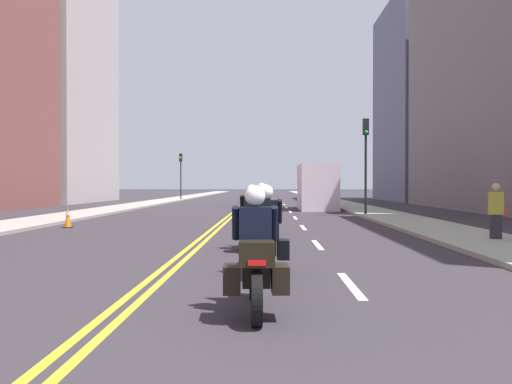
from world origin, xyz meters
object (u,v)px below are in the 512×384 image
object	(u,v)px
motorcycle_3	(262,213)
parked_truck	(316,189)
pedestrian_0	(496,212)
traffic_cone_2	(68,217)
motorcycle_0	(255,261)
motorcycle_2	(252,224)
traffic_light_far	(181,168)
motorcycle_1	(266,238)
traffic_light_near	(366,149)

from	to	relation	value
motorcycle_3	parked_truck	bearing A→B (deg)	77.52
motorcycle_3	pedestrian_0	bearing A→B (deg)	-23.47
traffic_cone_2	parked_truck	bearing A→B (deg)	56.05
motorcycle_0	motorcycle_2	xyz separation A→B (m)	(-0.23, 6.77, -0.00)
motorcycle_2	pedestrian_0	world-z (taller)	pedestrian_0
motorcycle_0	traffic_light_far	size ratio (longest dim) A/B	0.47
motorcycle_1	pedestrian_0	xyz separation A→B (m)	(6.17, 5.56, 0.18)
traffic_cone_2	motorcycle_1	bearing A→B (deg)	-56.09
motorcycle_1	motorcycle_2	size ratio (longest dim) A/B	1.03
motorcycle_0	pedestrian_0	bearing A→B (deg)	50.93
traffic_light_far	pedestrian_0	world-z (taller)	traffic_light_far
motorcycle_2	traffic_light_near	size ratio (longest dim) A/B	0.46
motorcycle_0	traffic_cone_2	world-z (taller)	motorcycle_0
traffic_light_near	motorcycle_0	bearing A→B (deg)	-103.13
motorcycle_3	pedestrian_0	size ratio (longest dim) A/B	1.42
motorcycle_3	traffic_cone_2	distance (m)	7.62
traffic_light_near	parked_truck	xyz separation A→B (m)	(-1.80, 7.56, -2.04)
traffic_cone_2	traffic_light_near	distance (m)	14.71
motorcycle_0	pedestrian_0	world-z (taller)	pedestrian_0
motorcycle_0	traffic_light_near	xyz separation A→B (m)	(5.01, 21.50, 2.67)
motorcycle_1	traffic_cone_2	xyz separation A→B (m)	(-7.24, 10.78, -0.27)
traffic_light_far	motorcycle_0	bearing A→B (deg)	-80.35
motorcycle_0	pedestrian_0	xyz separation A→B (m)	(6.29, 8.50, 0.19)
motorcycle_1	pedestrian_0	size ratio (longest dim) A/B	1.41
motorcycle_2	parked_truck	size ratio (longest dim) A/B	0.34
motorcycle_1	motorcycle_2	xyz separation A→B (m)	(-0.35, 3.83, -0.01)
motorcycle_0	parked_truck	distance (m)	29.25
traffic_light_far	parked_truck	world-z (taller)	traffic_light_far
traffic_cone_2	traffic_light_far	distance (m)	35.94
traffic_light_near	pedestrian_0	world-z (taller)	traffic_light_near
traffic_light_near	parked_truck	distance (m)	8.04
parked_truck	pedestrian_0	bearing A→B (deg)	-81.48
motorcycle_0	traffic_light_near	distance (m)	22.23
pedestrian_0	parked_truck	distance (m)	20.79
motorcycle_0	motorcycle_1	world-z (taller)	motorcycle_1
motorcycle_3	traffic_light_near	bearing A→B (deg)	62.12
traffic_light_near	traffic_light_far	world-z (taller)	traffic_light_near
motorcycle_1	parked_truck	xyz separation A→B (m)	(3.09, 26.12, 0.63)
motorcycle_2	traffic_light_far	size ratio (longest dim) A/B	0.48
motorcycle_3	traffic_cone_2	size ratio (longest dim) A/B	2.98
traffic_light_near	traffic_light_far	size ratio (longest dim) A/B	1.05
motorcycle_3	parked_truck	world-z (taller)	parked_truck
motorcycle_3	motorcycle_0	bearing A→B (deg)	-92.17
parked_truck	motorcycle_3	bearing A→B (deg)	-100.15
motorcycle_0	parked_truck	xyz separation A→B (m)	(3.21, 29.06, 0.63)
motorcycle_2	traffic_cone_2	bearing A→B (deg)	133.22
motorcycle_0	traffic_cone_2	bearing A→B (deg)	114.86
traffic_cone_2	pedestrian_0	size ratio (longest dim) A/B	0.48
pedestrian_0	motorcycle_1	bearing A→B (deg)	-128.95
motorcycle_1	traffic_light_far	world-z (taller)	traffic_light_far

